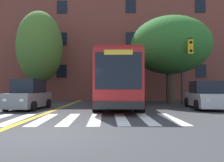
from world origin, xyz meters
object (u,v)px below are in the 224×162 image
Objects in this scene: car_grey_near_lane at (29,96)px; street_tree_curbside_large at (170,46)px; car_black_behind_bus at (120,90)px; traffic_light_near_corner at (185,60)px; street_tree_curbside_small at (40,47)px; city_bus at (119,81)px; car_silver_far_lane at (206,96)px.

car_grey_near_lane is 0.50× the size of street_tree_curbside_large.
street_tree_curbside_large reaches higher than car_black_behind_bus.
car_black_behind_bus is (5.95, 12.29, 0.21)m from car_grey_near_lane.
traffic_light_near_corner is (4.96, -9.14, 2.42)m from car_black_behind_bus.
street_tree_curbside_small reaches higher than traffic_light_near_corner.
traffic_light_near_corner is at bearing 16.11° from car_grey_near_lane.
car_black_behind_bus is (0.22, 10.49, -0.79)m from city_bus.
traffic_light_near_corner is at bearing 101.50° from car_silver_far_lane.
car_silver_far_lane is at bearing -11.80° from city_bus.
car_silver_far_lane is (5.69, -1.19, -1.06)m from city_bus.
street_tree_curbside_small is at bearing -141.72° from car_black_behind_bus.
street_tree_curbside_large is (4.30, -7.13, 3.91)m from car_black_behind_bus.
city_bus is 5.91m from car_silver_far_lane.
city_bus is at bearing 168.20° from car_silver_far_lane.
street_tree_curbside_small is (-7.49, -5.91, 4.05)m from car_black_behind_bus.
street_tree_curbside_large is at bearing -5.90° from street_tree_curbside_small.
traffic_light_near_corner is (-0.52, 2.53, 2.69)m from car_silver_far_lane.
street_tree_curbside_large reaches higher than traffic_light_near_corner.
car_black_behind_bus is 9.20m from street_tree_curbside_large.
car_silver_far_lane is 0.88× the size of traffic_light_near_corner.
street_tree_curbside_small is at bearing 165.46° from traffic_light_near_corner.
car_grey_near_lane is at bearing -163.89° from traffic_light_near_corner.
car_grey_near_lane is at bearing -162.53° from city_bus.
street_tree_curbside_small reaches higher than car_black_behind_bus.
car_black_behind_bus is at bearing 88.81° from city_bus.
traffic_light_near_corner is at bearing -14.54° from street_tree_curbside_small.
street_tree_curbside_large is (-1.18, 4.54, 4.18)m from car_silver_far_lane.
traffic_light_near_corner reaches higher than car_grey_near_lane.
car_black_behind_bus reaches higher than car_grey_near_lane.
car_grey_near_lane is 0.72× the size of traffic_light_near_corner.
street_tree_curbside_small is (-12.45, 3.23, 1.63)m from traffic_light_near_corner.
traffic_light_near_corner is at bearing -71.80° from street_tree_curbside_large.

